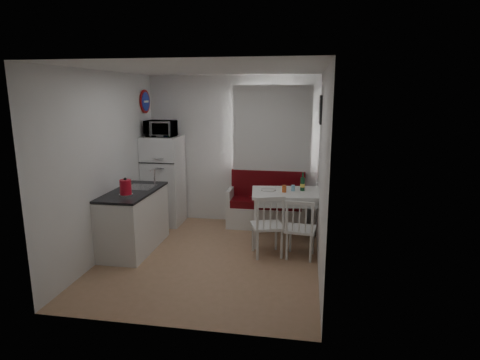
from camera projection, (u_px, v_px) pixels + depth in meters
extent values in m
cube|color=tan|center=(211.00, 258.00, 5.71)|extent=(3.00, 3.50, 0.02)
cube|color=white|center=(208.00, 69.00, 5.15)|extent=(3.00, 3.50, 0.02)
cube|color=white|center=(233.00, 150.00, 7.11)|extent=(3.00, 0.02, 2.60)
cube|color=white|center=(164.00, 203.00, 3.74)|extent=(3.00, 0.02, 2.60)
cube|color=white|center=(106.00, 165.00, 5.67)|extent=(0.02, 3.50, 2.60)
cube|color=white|center=(322.00, 172.00, 5.18)|extent=(0.02, 3.50, 2.60)
cube|color=white|center=(272.00, 133.00, 6.90)|extent=(1.22, 0.06, 1.47)
cube|color=silver|center=(272.00, 130.00, 6.82)|extent=(1.35, 0.02, 1.50)
cube|color=white|center=(134.00, 221.00, 5.95)|extent=(0.60, 1.30, 0.86)
cube|color=black|center=(132.00, 192.00, 5.86)|extent=(0.62, 1.32, 0.03)
cube|color=#99999E|center=(141.00, 190.00, 6.10)|extent=(0.40, 0.40, 0.10)
cylinder|color=silver|center=(155.00, 176.00, 6.21)|extent=(0.02, 0.02, 0.26)
cylinder|color=#1A2B9F|center=(145.00, 102.00, 6.88)|extent=(0.03, 0.40, 0.40)
cube|color=black|center=(320.00, 110.00, 6.09)|extent=(0.04, 0.52, 0.42)
cube|color=white|center=(267.00, 216.00, 6.99)|extent=(1.35, 0.52, 0.38)
cube|color=#5E090E|center=(267.00, 203.00, 6.93)|extent=(1.29, 0.48, 0.13)
cube|color=#5E090E|center=(268.00, 184.00, 7.06)|extent=(1.29, 0.10, 0.48)
cube|color=white|center=(288.00, 193.00, 6.16)|extent=(1.17, 0.89, 0.04)
cube|color=white|center=(287.00, 198.00, 6.18)|extent=(1.05, 0.77, 0.13)
cylinder|color=white|center=(287.00, 218.00, 6.25)|extent=(0.07, 0.07, 0.77)
cube|color=white|center=(267.00, 226.00, 5.73)|extent=(0.54, 0.52, 0.04)
cube|color=white|center=(266.00, 213.00, 5.50)|extent=(0.40, 0.17, 0.45)
cube|color=white|center=(301.00, 229.00, 5.65)|extent=(0.45, 0.43, 0.04)
cube|color=white|center=(301.00, 217.00, 5.44)|extent=(0.39, 0.08, 0.43)
cube|color=white|center=(164.00, 180.00, 7.08)|extent=(0.62, 0.62, 1.56)
imported|color=white|center=(161.00, 129.00, 6.83)|extent=(0.50, 0.34, 0.27)
cylinder|color=red|center=(126.00, 187.00, 5.52)|extent=(0.19, 0.19, 0.25)
cylinder|color=#DA5F24|center=(284.00, 189.00, 6.10)|extent=(0.07, 0.07, 0.11)
cylinder|color=#81BCDB|center=(293.00, 188.00, 6.18)|extent=(0.06, 0.06, 0.10)
cylinder|color=white|center=(268.00, 190.00, 6.22)|extent=(0.23, 0.23, 0.02)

